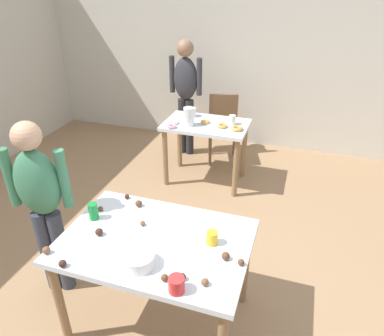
{
  "coord_description": "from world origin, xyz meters",
  "views": [
    {
      "loc": [
        0.65,
        -1.78,
        2.25
      ],
      "look_at": [
        -0.11,
        0.57,
        0.9
      ],
      "focal_mm": 33.2,
      "sensor_mm": 36.0,
      "label": 1
    }
  ],
  "objects_px": {
    "chair_far_table": "(223,124)",
    "soda_can": "(93,211)",
    "person_adult_far": "(186,89)",
    "mixing_bowl": "(138,260)",
    "dining_table_far": "(206,134)",
    "pitcher_far": "(189,117)",
    "dining_table_near": "(156,251)",
    "person_girl_near": "(42,199)"
  },
  "relations": [
    {
      "from": "mixing_bowl",
      "to": "soda_can",
      "type": "xyz_separation_m",
      "value": [
        -0.49,
        0.31,
        0.02
      ]
    },
    {
      "from": "chair_far_table",
      "to": "pitcher_far",
      "type": "xyz_separation_m",
      "value": [
        -0.22,
        -0.78,
        0.36
      ]
    },
    {
      "from": "person_adult_far",
      "to": "pitcher_far",
      "type": "relative_size",
      "value": 7.45
    },
    {
      "from": "chair_far_table",
      "to": "mixing_bowl",
      "type": "height_order",
      "value": "chair_far_table"
    },
    {
      "from": "dining_table_near",
      "to": "person_girl_near",
      "type": "relative_size",
      "value": 0.85
    },
    {
      "from": "dining_table_far",
      "to": "pitcher_far",
      "type": "height_order",
      "value": "pitcher_far"
    },
    {
      "from": "person_adult_far",
      "to": "soda_can",
      "type": "bearing_deg",
      "value": -84.94
    },
    {
      "from": "pitcher_far",
      "to": "chair_far_table",
      "type": "bearing_deg",
      "value": 74.38
    },
    {
      "from": "dining_table_near",
      "to": "dining_table_far",
      "type": "distance_m",
      "value": 2.06
    },
    {
      "from": "dining_table_far",
      "to": "soda_can",
      "type": "height_order",
      "value": "soda_can"
    },
    {
      "from": "dining_table_far",
      "to": "person_adult_far",
      "type": "bearing_deg",
      "value": 125.8
    },
    {
      "from": "mixing_bowl",
      "to": "dining_table_near",
      "type": "bearing_deg",
      "value": 90.32
    },
    {
      "from": "soda_can",
      "to": "chair_far_table",
      "type": "bearing_deg",
      "value": 83.67
    },
    {
      "from": "person_adult_far",
      "to": "pitcher_far",
      "type": "distance_m",
      "value": 0.84
    },
    {
      "from": "soda_can",
      "to": "person_adult_far",
      "type": "bearing_deg",
      "value": 95.06
    },
    {
      "from": "chair_far_table",
      "to": "pitcher_far",
      "type": "relative_size",
      "value": 4.19
    },
    {
      "from": "dining_table_near",
      "to": "pitcher_far",
      "type": "xyz_separation_m",
      "value": [
        -0.42,
        1.92,
        0.2
      ]
    },
    {
      "from": "mixing_bowl",
      "to": "pitcher_far",
      "type": "bearing_deg",
      "value": 100.96
    },
    {
      "from": "person_girl_near",
      "to": "mixing_bowl",
      "type": "distance_m",
      "value": 0.94
    },
    {
      "from": "person_adult_far",
      "to": "mixing_bowl",
      "type": "xyz_separation_m",
      "value": [
        0.73,
        -2.95,
        -0.14
      ]
    },
    {
      "from": "person_adult_far",
      "to": "soda_can",
      "type": "xyz_separation_m",
      "value": [
        0.23,
        -2.63,
        -0.12
      ]
    },
    {
      "from": "dining_table_near",
      "to": "dining_table_far",
      "type": "relative_size",
      "value": 1.27
    },
    {
      "from": "dining_table_far",
      "to": "person_girl_near",
      "type": "bearing_deg",
      "value": -107.65
    },
    {
      "from": "chair_far_table",
      "to": "dining_table_near",
      "type": "bearing_deg",
      "value": -85.77
    },
    {
      "from": "soda_can",
      "to": "dining_table_far",
      "type": "bearing_deg",
      "value": 83.01
    },
    {
      "from": "mixing_bowl",
      "to": "chair_far_table",
      "type": "bearing_deg",
      "value": 93.91
    },
    {
      "from": "person_adult_far",
      "to": "mixing_bowl",
      "type": "relative_size",
      "value": 8.09
    },
    {
      "from": "dining_table_near",
      "to": "person_girl_near",
      "type": "height_order",
      "value": "person_girl_near"
    },
    {
      "from": "dining_table_far",
      "to": "pitcher_far",
      "type": "distance_m",
      "value": 0.32
    },
    {
      "from": "mixing_bowl",
      "to": "person_girl_near",
      "type": "bearing_deg",
      "value": 162.22
    },
    {
      "from": "dining_table_near",
      "to": "chair_far_table",
      "type": "height_order",
      "value": "chair_far_table"
    },
    {
      "from": "dining_table_far",
      "to": "chair_far_table",
      "type": "height_order",
      "value": "chair_far_table"
    },
    {
      "from": "dining_table_far",
      "to": "person_girl_near",
      "type": "height_order",
      "value": "person_girl_near"
    },
    {
      "from": "dining_table_far",
      "to": "mixing_bowl",
      "type": "distance_m",
      "value": 2.31
    },
    {
      "from": "chair_far_table",
      "to": "person_girl_near",
      "type": "bearing_deg",
      "value": -104.48
    },
    {
      "from": "dining_table_far",
      "to": "mixing_bowl",
      "type": "xyz_separation_m",
      "value": [
        0.25,
        -2.29,
        0.17
      ]
    },
    {
      "from": "person_girl_near",
      "to": "mixing_bowl",
      "type": "relative_size",
      "value": 7.52
    },
    {
      "from": "person_adult_far",
      "to": "pitcher_far",
      "type": "bearing_deg",
      "value": -68.55
    },
    {
      "from": "chair_far_table",
      "to": "soda_can",
      "type": "bearing_deg",
      "value": -96.33
    },
    {
      "from": "mixing_bowl",
      "to": "soda_can",
      "type": "height_order",
      "value": "soda_can"
    },
    {
      "from": "person_girl_near",
      "to": "person_adult_far",
      "type": "height_order",
      "value": "person_adult_far"
    },
    {
      "from": "person_girl_near",
      "to": "soda_can",
      "type": "relative_size",
      "value": 11.77
    }
  ]
}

